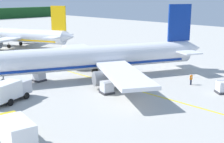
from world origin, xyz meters
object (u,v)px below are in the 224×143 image
Objects in this scene: cargo_container_near at (222,87)px; cargo_container_mid at (39,76)px; crew_loader_left at (134,83)px; airliner_foreground at (94,58)px; cargo_container_far at (107,87)px; airliner_mid_apron at (12,35)px; crew_marshaller at (191,78)px; service_truck_fuel at (8,91)px; service_truck_baggage at (14,131)px.

cargo_container_mid reaches higher than cargo_container_near.
cargo_container_near is at bearing -52.72° from crew_loader_left.
cargo_container_far is at bearing -119.46° from airliner_foreground.
airliner_foreground is at bearing -98.50° from airliner_mid_apron.
airliner_foreground is at bearing 120.37° from crew_marshaller.
cargo_container_near is 1.15× the size of cargo_container_mid.
service_truck_fuel is 3.91× the size of crew_loader_left.
cargo_container_near is at bearing -44.26° from cargo_container_far.
service_truck_baggage is 2.69× the size of cargo_container_near.
airliner_mid_apron is 53.15m from crew_marshaller.
cargo_container_mid is at bearing 52.78° from service_truck_baggage.
crew_loader_left is (15.69, -7.57, -0.52)m from service_truck_fuel.
cargo_container_mid reaches higher than cargo_container_far.
service_truck_fuel is at bearing 152.10° from cargo_container_far.
airliner_mid_apron reaches higher than cargo_container_mid.
service_truck_baggage is (-27.16, -52.89, -1.50)m from airliner_mid_apron.
service_truck_fuel is at bearing -143.52° from cargo_container_mid.
cargo_container_mid reaches higher than crew_marshaller.
cargo_container_mid is (-13.40, -34.78, -2.23)m from airliner_mid_apron.
crew_loader_left is (-7.53, 9.90, 0.17)m from cargo_container_near.
service_truck_fuel is at bearing -117.99° from airliner_mid_apron.
airliner_foreground reaches higher than cargo_container_mid.
crew_marshaller is (0.57, 5.37, 0.14)m from cargo_container_near.
crew_loader_left is at bearing 11.65° from service_truck_baggage.
service_truck_baggage is at bearing 179.65° from crew_marshaller.
cargo_container_mid is (-14.84, 23.66, 0.01)m from cargo_container_near.
airliner_foreground is 25.15m from service_truck_baggage.
cargo_container_far is (-11.62, 11.32, 0.02)m from cargo_container_near.
cargo_container_mid is (8.38, 6.20, -0.68)m from service_truck_fuel.
airliner_mid_apron is at bearing 77.81° from cargo_container_far.
airliner_mid_apron is 48.26m from cargo_container_far.
crew_marshaller is at bearing -87.84° from airliner_mid_apron.
service_truck_fuel is at bearing 153.06° from crew_marshaller.
crew_marshaller is at bearing -0.35° from service_truck_baggage.
cargo_container_near is 1.11× the size of cargo_container_far.
cargo_container_near is at bearing -88.59° from airliner_mid_apron.
cargo_container_far is at bearing -27.90° from service_truck_fuel.
airliner_mid_apron is 37.34m from cargo_container_mid.
airliner_mid_apron is 48.97m from crew_loader_left.
airliner_foreground is 9.29m from crew_loader_left.
cargo_container_mid is at bearing 117.96° from crew_loader_left.
crew_loader_left is at bearing -19.21° from cargo_container_far.
airliner_mid_apron is 18.06× the size of cargo_container_mid.
service_truck_baggage is at bearing 169.01° from cargo_container_near.
crew_loader_left is (7.31, -13.76, 0.16)m from cargo_container_mid.
airliner_foreground is 18.86× the size of cargo_container_far.
service_truck_baggage reaches higher than cargo_container_mid.
service_truck_baggage reaches higher than cargo_container_far.
airliner_foreground is 5.78× the size of service_truck_fuel.
service_truck_fuel is at bearing 143.05° from cargo_container_near.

